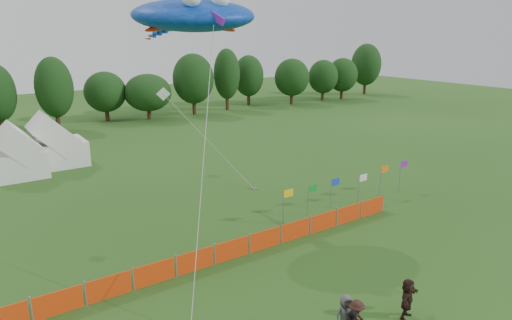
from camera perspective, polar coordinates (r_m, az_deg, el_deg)
treeline at (r=57.00m, az=-21.49°, el=8.10°), size 104.57×8.78×8.36m
tent_left at (r=39.16m, az=-27.57°, el=0.54°), size 3.74×3.74×3.30m
tent_right at (r=41.06m, az=-23.88°, el=1.67°), size 4.74×3.80×3.35m
barrier_fence at (r=22.70m, az=-3.06°, el=-11.12°), size 21.90×0.06×1.00m
flag_row at (r=29.57m, az=11.53°, el=-3.07°), size 10.73×0.57×2.17m
spectator_e at (r=17.83m, az=11.05°, el=-18.48°), size 0.88×0.66×1.63m
spectator_f at (r=19.27m, az=18.39°, el=-16.15°), size 1.61×1.05×1.66m
stingray_kite at (r=25.68m, az=-8.18°, el=17.40°), size 9.35×17.96×12.74m
small_kite_white at (r=35.48m, az=-8.26°, el=4.77°), size 3.39×9.19×6.51m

